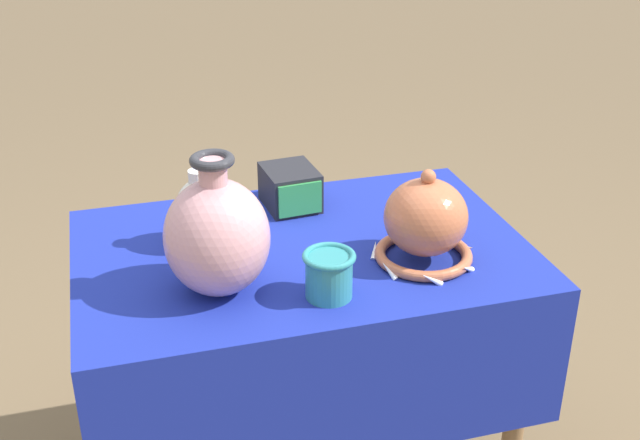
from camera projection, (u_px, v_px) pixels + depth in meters
display_table at (304, 291)px, 1.67m from camera, size 0.92×0.61×0.69m
vase_tall_bulbous at (217, 236)px, 1.45m from camera, size 0.19×0.19×0.27m
vase_dome_bell at (425, 224)px, 1.56m from camera, size 0.21×0.21×0.20m
mosaic_tile_box at (290, 188)px, 1.80m from camera, size 0.12×0.15×0.09m
cup_wide_teal at (328, 273)px, 1.46m from camera, size 0.10×0.10×0.09m
jar_round_ivory at (201, 212)px, 1.63m from camera, size 0.11×0.11×0.17m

